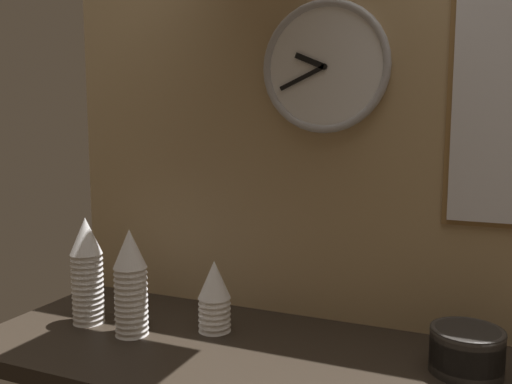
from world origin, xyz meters
name	(u,v)px	position (x,y,z in m)	size (l,w,h in m)	color
ground_plane	(309,368)	(0.00, 0.00, -0.02)	(1.60, 0.56, 0.04)	black
wall_tiled_back	(344,119)	(0.00, 0.27, 0.53)	(1.60, 0.03, 1.05)	tan
cup_stack_far_left	(87,270)	(-0.60, -0.01, 0.14)	(0.08, 0.08, 0.28)	white
cup_stack_left	(131,282)	(-0.44, -0.04, 0.13)	(0.08, 0.08, 0.26)	white
cup_stack_center_left	(214,296)	(-0.27, 0.06, 0.09)	(0.08, 0.08, 0.18)	white
bowl_stack_right	(467,349)	(0.32, 0.07, 0.05)	(0.15, 0.15, 0.10)	black
wall_clock	(325,67)	(-0.04, 0.23, 0.65)	(0.33, 0.03, 0.33)	white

